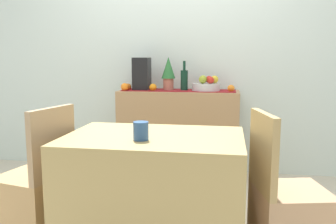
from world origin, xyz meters
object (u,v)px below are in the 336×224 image
Objects in this scene: wine_bottle at (184,80)px; chair_near_window at (35,202)px; chair_by_corner at (288,220)px; coffee_cup at (141,131)px; sideboard_console at (179,134)px; coffee_maker at (142,74)px; potted_plant at (168,72)px; fruit_bowl at (206,87)px; dining_table at (154,194)px.

wine_bottle is 1.83m from chair_near_window.
coffee_cup is at bearing -171.32° from chair_by_corner.
chair_near_window is 1.00× the size of chair_by_corner.
sideboard_console is at bearing 63.21° from chair_near_window.
wine_bottle is at bearing 118.34° from chair_by_corner.
wine_bottle reaches higher than chair_by_corner.
wine_bottle is 0.90× the size of coffee_maker.
potted_plant is 1.93m from chair_by_corner.
fruit_bowl is at bearing -0.00° from wine_bottle.
coffee_cup is (-0.27, -1.61, -0.13)m from fruit_bowl.
wine_bottle is 2.80× the size of coffee_cup.
fruit_bowl reaches higher than chair_by_corner.
chair_by_corner is at bearing -0.00° from chair_near_window.
wine_bottle is at bearing 0.00° from sideboard_console.
coffee_cup is 0.12× the size of chair_near_window.
chair_near_window is (-0.37, -1.48, -0.78)m from coffee_maker.
chair_near_window is at bearing -124.50° from fruit_bowl.
chair_by_corner is (1.23, -1.48, -0.78)m from coffee_maker.
chair_near_window is at bearing -179.74° from dining_table.
sideboard_console is 0.55m from fruit_bowl.
sideboard_console is 0.71m from coffee_maker.
chair_near_window is at bearing -118.39° from wine_bottle.
fruit_bowl is 0.40m from potted_plant.
wine_bottle is 1.83m from chair_by_corner.
chair_by_corner reaches higher than dining_table.
potted_plant is (-0.11, 0.00, 0.63)m from sideboard_console.
potted_plant reaches higher than chair_near_window.
fruit_bowl reaches higher than sideboard_console.
fruit_bowl is 0.85× the size of coffee_maker.
chair_by_corner is (0.96, -1.48, -0.80)m from potted_plant.
potted_plant is at bearing -180.00° from wine_bottle.
chair_near_window is at bearing -113.41° from potted_plant.
dining_table is at bearing -83.88° from potted_plant.
potted_plant is at bearing 96.12° from dining_table.
chair_near_window is (-1.02, -1.48, -0.65)m from fruit_bowl.
dining_table is (0.43, -1.47, -0.67)m from coffee_maker.
potted_plant is at bearing 93.92° from coffee_cup.
chair_by_corner is (1.60, -0.00, 0.00)m from chair_near_window.
coffee_cup is at bearing -86.08° from potted_plant.
potted_plant reaches higher than dining_table.
sideboard_console is at bearing 90.14° from coffee_cup.
coffee_cup is at bearing -99.40° from fruit_bowl.
dining_table is (0.16, -1.47, -0.70)m from potted_plant.
potted_plant is 1.80m from chair_near_window.
chair_by_corner reaches higher than sideboard_console.
sideboard_console is 1.32× the size of chair_near_window.
coffee_maker reaches higher than fruit_bowl.
wine_bottle is at bearing 180.00° from fruit_bowl.
chair_by_corner is at bearing -50.27° from coffee_maker.
sideboard_console is 1.11× the size of dining_table.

